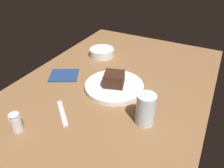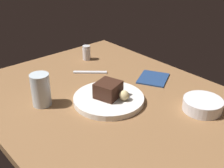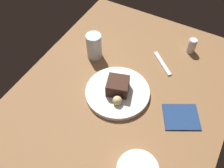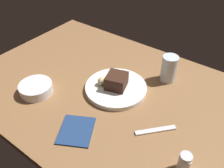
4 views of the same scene
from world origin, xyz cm
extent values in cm
cube|color=brown|center=(0.00, 0.00, 1.50)|extent=(120.00, 84.00, 3.00)
cylinder|color=white|center=(-4.52, -1.63, 4.04)|extent=(26.24, 26.24, 2.09)
cube|color=#381E14|center=(-4.73, -1.70, 7.98)|extent=(10.28, 10.55, 5.78)
sphere|color=#DBC184|center=(0.85, 1.08, 6.93)|extent=(3.69, 3.69, 3.69)
cylinder|color=silver|center=(-42.90, 16.66, 5.97)|extent=(3.91, 3.91, 5.93)
cylinder|color=silver|center=(-42.90, 16.66, 9.53)|extent=(3.72, 3.72, 1.20)
cylinder|color=silver|center=(-18.91, -21.26, 9.05)|extent=(6.89, 6.89, 12.11)
cylinder|color=silver|center=(21.62, 19.58, 5.12)|extent=(13.86, 13.86, 4.24)
cube|color=silver|center=(-29.06, 8.22, 3.35)|extent=(11.42, 12.32, 0.70)
cube|color=navy|center=(-6.34, 25.08, 3.30)|extent=(16.65, 17.41, 0.60)
camera|label=1|loc=(-76.20, -37.60, 58.59)|focal=34.77mm
camera|label=2|loc=(66.67, -61.82, 58.63)|focal=46.60mm
camera|label=3|loc=(53.06, 27.31, 90.35)|focal=42.28mm
camera|label=4|loc=(-49.44, 61.95, 70.11)|focal=38.33mm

